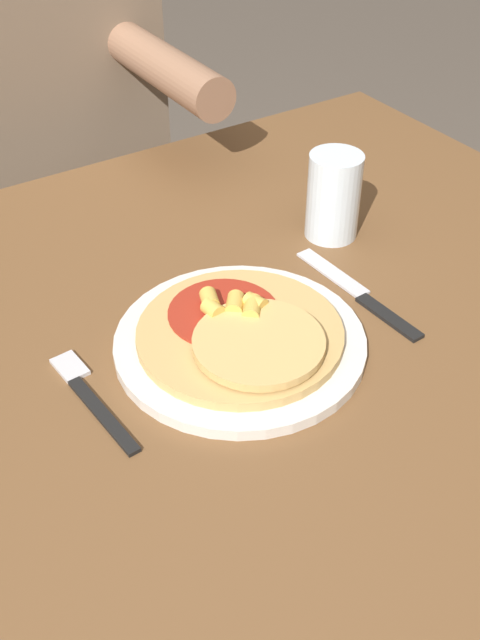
{
  "coord_description": "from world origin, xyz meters",
  "views": [
    {
      "loc": [
        -0.36,
        -0.57,
        1.32
      ],
      "look_at": [
        -0.01,
        -0.02,
        0.8
      ],
      "focal_mm": 42.0,
      "sensor_mm": 36.0,
      "label": 1
    }
  ],
  "objects_px": {
    "person_diner": "(61,134)",
    "fork": "(89,394)",
    "drinking_glass": "(334,196)",
    "plate": "(240,342)",
    "pizza": "(243,333)",
    "knife": "(359,294)",
    "dining_table": "(240,397)"
  },
  "relations": [
    {
      "from": "plate",
      "to": "pizza",
      "type": "relative_size",
      "value": 1.22
    },
    {
      "from": "person_diner",
      "to": "drinking_glass",
      "type": "bearing_deg",
      "value": -75.98
    },
    {
      "from": "pizza",
      "to": "person_diner",
      "type": "xyz_separation_m",
      "value": [
        0.08,
        0.77,
        -0.08
      ]
    },
    {
      "from": "fork",
      "to": "knife",
      "type": "xyz_separation_m",
      "value": [
        0.36,
        -0.02,
        0.0
      ]
    },
    {
      "from": "plate",
      "to": "drinking_glass",
      "type": "relative_size",
      "value": 2.4
    },
    {
      "from": "person_diner",
      "to": "fork",
      "type": "bearing_deg",
      "value": -109.34
    },
    {
      "from": "knife",
      "to": "person_diner",
      "type": "height_order",
      "value": "person_diner"
    },
    {
      "from": "drinking_glass",
      "to": "person_diner",
      "type": "height_order",
      "value": "person_diner"
    },
    {
      "from": "drinking_glass",
      "to": "plate",
      "type": "bearing_deg",
      "value": -150.3
    },
    {
      "from": "plate",
      "to": "drinking_glass",
      "type": "height_order",
      "value": "drinking_glass"
    },
    {
      "from": "dining_table",
      "to": "knife",
      "type": "distance_m",
      "value": 0.2
    },
    {
      "from": "fork",
      "to": "drinking_glass",
      "type": "bearing_deg",
      "value": 15.51
    },
    {
      "from": "knife",
      "to": "drinking_glass",
      "type": "xyz_separation_m",
      "value": [
        0.06,
        0.13,
        0.06
      ]
    },
    {
      "from": "pizza",
      "to": "person_diner",
      "type": "height_order",
      "value": "person_diner"
    },
    {
      "from": "plate",
      "to": "knife",
      "type": "relative_size",
      "value": 1.31
    },
    {
      "from": "dining_table",
      "to": "knife",
      "type": "height_order",
      "value": "knife"
    },
    {
      "from": "plate",
      "to": "person_diner",
      "type": "xyz_separation_m",
      "value": [
        0.08,
        0.76,
        -0.06
      ]
    },
    {
      "from": "pizza",
      "to": "knife",
      "type": "distance_m",
      "value": 0.18
    },
    {
      "from": "drinking_glass",
      "to": "person_diner",
      "type": "bearing_deg",
      "value": 104.02
    },
    {
      "from": "knife",
      "to": "person_diner",
      "type": "relative_size",
      "value": 0.18
    },
    {
      "from": "dining_table",
      "to": "fork",
      "type": "height_order",
      "value": "fork"
    },
    {
      "from": "knife",
      "to": "drinking_glass",
      "type": "bearing_deg",
      "value": 66.18
    },
    {
      "from": "knife",
      "to": "drinking_glass",
      "type": "relative_size",
      "value": 1.84
    },
    {
      "from": "pizza",
      "to": "knife",
      "type": "height_order",
      "value": "pizza"
    },
    {
      "from": "dining_table",
      "to": "drinking_glass",
      "type": "bearing_deg",
      "value": 27.57
    },
    {
      "from": "drinking_glass",
      "to": "person_diner",
      "type": "relative_size",
      "value": 0.1
    },
    {
      "from": "fork",
      "to": "person_diner",
      "type": "xyz_separation_m",
      "value": [
        0.26,
        0.74,
        -0.06
      ]
    },
    {
      "from": "pizza",
      "to": "fork",
      "type": "relative_size",
      "value": 1.34
    },
    {
      "from": "dining_table",
      "to": "drinking_glass",
      "type": "distance_m",
      "value": 0.3
    },
    {
      "from": "pizza",
      "to": "drinking_glass",
      "type": "height_order",
      "value": "drinking_glass"
    },
    {
      "from": "pizza",
      "to": "drinking_glass",
      "type": "xyz_separation_m",
      "value": [
        0.24,
        0.14,
        0.04
      ]
    },
    {
      "from": "pizza",
      "to": "knife",
      "type": "xyz_separation_m",
      "value": [
        0.18,
        0.01,
        -0.02
      ]
    }
  ]
}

